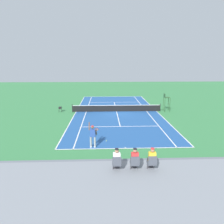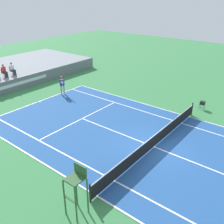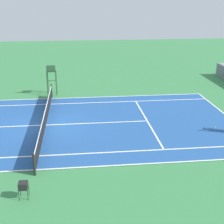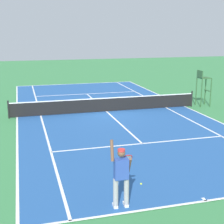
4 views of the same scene
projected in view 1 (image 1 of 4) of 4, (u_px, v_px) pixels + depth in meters
ground_plane at (117, 112)px, 27.46m from camera, size 80.00×80.00×0.00m
court at (117, 112)px, 27.45m from camera, size 11.08×23.88×0.03m
net at (117, 108)px, 27.33m from camera, size 11.98×0.10×1.07m
barrier_wall at (133, 169)px, 11.72m from camera, size 23.40×0.25×1.24m
spectator_seated_0 at (152, 159)px, 10.30m from camera, size 0.44×0.60×1.26m
spectator_seated_1 at (135, 160)px, 10.27m from camera, size 0.44×0.60×1.26m
spectator_seated_2 at (117, 160)px, 10.23m from camera, size 0.44×0.60×1.26m
tennis_player at (93, 136)px, 15.95m from camera, size 0.77×0.62×2.08m
tennis_ball at (106, 141)px, 17.42m from camera, size 0.07×0.07×0.07m
umpire_chair at (166, 100)px, 27.32m from camera, size 0.77×0.77×2.44m
equipment_bag at (202, 166)px, 12.95m from camera, size 0.92×0.37×0.32m
ball_hopper at (60, 108)px, 27.26m from camera, size 0.36×0.36×0.70m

